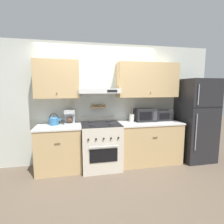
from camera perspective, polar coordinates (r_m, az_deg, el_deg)
The scene contains 11 objects.
ground_plane at distance 3.55m, azimuth -2.88°, elevation -19.31°, with size 16.00×16.00×0.00m, color brown.
wall_back at distance 3.78m, azimuth -2.90°, elevation 5.21°, with size 5.20×0.46×2.55m.
counter_left at distance 3.66m, azimuth -16.84°, elevation -11.20°, with size 0.87×0.65×0.89m.
counter_right at distance 3.96m, azimuth 11.85°, elevation -9.55°, with size 1.35×0.65×0.89m.
stove_range at distance 3.62m, azimuth -3.65°, elevation -10.80°, with size 0.77×0.74×0.99m.
refrigerator at distance 4.36m, azimuth 25.63°, elevation -2.34°, with size 0.69×0.74×1.81m.
tea_kettle at distance 3.65m, azimuth -18.40°, elevation -2.63°, with size 0.24×0.19×0.23m.
coffee_maker at distance 3.65m, azimuth -13.67°, elevation -1.57°, with size 0.21×0.23×0.29m.
microwave at distance 3.94m, azimuth 10.68°, elevation -0.91°, with size 0.45×0.37×0.27m.
utensil_crock at distance 3.82m, azimuth 6.46°, elevation -1.86°, with size 0.11×0.11×0.31m.
toaster_oven at distance 4.11m, azimuth 16.30°, elevation -1.07°, with size 0.37×0.28×0.23m.
Camera 1 is at (-0.49, -3.12, 1.62)m, focal length 28.00 mm.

